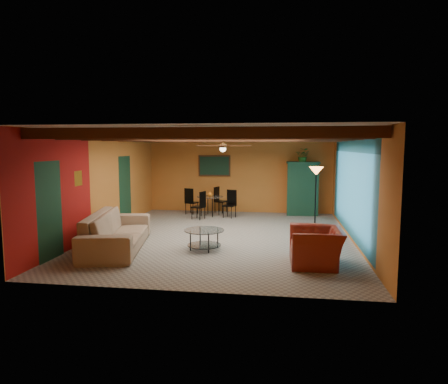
% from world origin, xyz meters
% --- Properties ---
extents(room, '(6.52, 8.01, 2.71)m').
position_xyz_m(room, '(0.00, 0.11, 2.36)').
color(room, gray).
rests_on(room, ground).
extents(sofa, '(1.65, 3.03, 0.84)m').
position_xyz_m(sofa, '(-2.21, -1.59, 0.42)').
color(sofa, '#8B715A').
rests_on(sofa, ground).
extents(armchair, '(1.02, 1.16, 0.74)m').
position_xyz_m(armchair, '(2.20, -2.20, 0.37)').
color(armchair, maroon).
rests_on(armchair, ground).
extents(coffee_table, '(1.14, 1.14, 0.47)m').
position_xyz_m(coffee_table, '(-0.23, -1.35, 0.23)').
color(coffee_table, silver).
rests_on(coffee_table, ground).
extents(dining_table, '(2.27, 2.27, 0.92)m').
position_xyz_m(dining_table, '(-0.90, 3.05, 0.46)').
color(dining_table, silver).
rests_on(dining_table, ground).
extents(armoire, '(1.03, 0.55, 1.76)m').
position_xyz_m(armoire, '(2.20, 3.70, 0.88)').
color(armoire, maroon).
rests_on(armoire, ground).
extents(floor_lamp, '(0.44, 0.44, 1.83)m').
position_xyz_m(floor_lamp, '(2.37, 0.39, 0.92)').
color(floor_lamp, black).
rests_on(floor_lamp, ground).
extents(ceiling_fan, '(1.50, 1.50, 0.44)m').
position_xyz_m(ceiling_fan, '(0.00, 0.00, 2.36)').
color(ceiling_fan, '#472614').
rests_on(ceiling_fan, ceiling).
extents(painting, '(1.05, 0.03, 0.65)m').
position_xyz_m(painting, '(-0.90, 3.96, 1.65)').
color(painting, black).
rests_on(painting, wall_back).
extents(potted_plant, '(0.58, 0.54, 0.51)m').
position_xyz_m(potted_plant, '(2.20, 3.70, 2.02)').
color(potted_plant, '#26661E').
rests_on(potted_plant, armoire).
extents(vase, '(0.22, 0.22, 0.18)m').
position_xyz_m(vase, '(-0.90, 3.05, 1.01)').
color(vase, orange).
rests_on(vase, dining_table).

